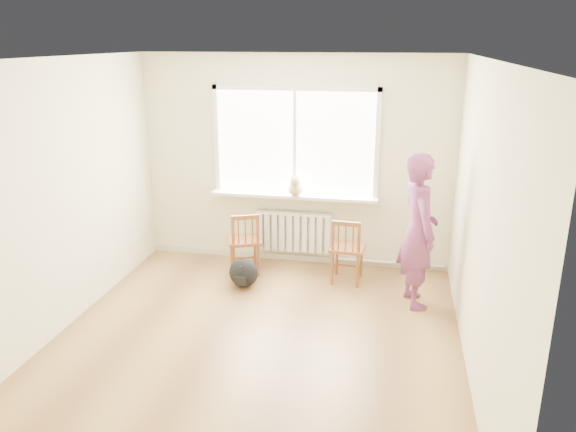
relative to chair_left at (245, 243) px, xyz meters
The scene contains 13 objects.
floor 1.80m from the chair_left, 72.20° to the right, with size 4.50×4.50×0.00m, color #A17942.
ceiling 2.88m from the chair_left, 72.20° to the right, with size 4.50×4.50×0.00m, color white.
back_wall 1.23m from the chair_left, 47.22° to the left, with size 4.00×0.01×2.70m, color beige.
window 1.47m from the chair_left, 45.96° to the left, with size 2.12×0.05×1.42m.
windowsill 0.88m from the chair_left, 41.20° to the left, with size 2.15×0.22×0.04m, color white.
radiator 0.73m from the chair_left, 42.30° to the left, with size 1.00×0.12×0.55m.
heating_pipe 1.89m from the chair_left, 16.22° to the left, with size 0.04×0.04×1.40m, color silver.
baseboard 0.86m from the chair_left, 46.47° to the left, with size 4.00×0.03×0.08m, color beige.
chair_left is the anchor object (origin of this frame).
chair_right 1.28m from the chair_left, ahead, with size 0.44×0.42×0.82m.
person 2.18m from the chair_left, 11.69° to the right, with size 0.63×0.41×1.72m, color #B43C5A.
cat 0.96m from the chair_left, 33.35° to the left, with size 0.23×0.46×0.31m.
backpack 0.45m from the chair_left, 77.73° to the right, with size 0.35×0.26×0.35m, color black.
Camera 1 is at (1.26, -4.69, 2.87)m, focal length 35.00 mm.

